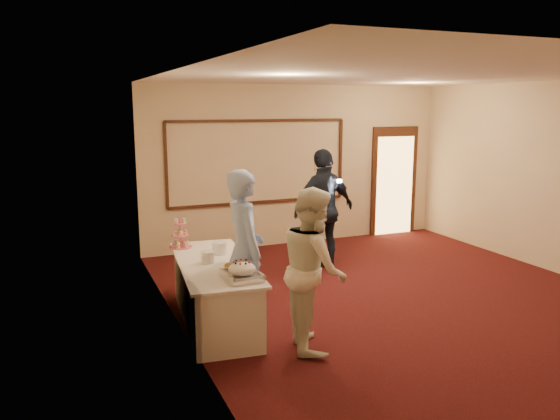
% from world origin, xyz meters
% --- Properties ---
extents(floor, '(7.00, 7.00, 0.00)m').
position_xyz_m(floor, '(0.00, 0.00, 0.00)').
color(floor, black).
rests_on(floor, ground).
extents(room_walls, '(6.04, 7.04, 3.02)m').
position_xyz_m(room_walls, '(0.00, 0.00, 2.03)').
color(room_walls, beige).
rests_on(room_walls, floor).
extents(wall_molding, '(3.45, 0.04, 1.55)m').
position_xyz_m(wall_molding, '(-0.80, 3.47, 1.60)').
color(wall_molding, black).
rests_on(wall_molding, room_walls).
extents(doorway, '(1.05, 0.07, 2.20)m').
position_xyz_m(doorway, '(2.15, 3.45, 1.08)').
color(doorway, black).
rests_on(doorway, floor).
extents(buffet_table, '(1.07, 2.25, 0.77)m').
position_xyz_m(buffet_table, '(-2.58, 0.23, 0.39)').
color(buffet_table, silver).
rests_on(buffet_table, floor).
extents(pavlova_tray, '(0.38, 0.53, 0.19)m').
position_xyz_m(pavlova_tray, '(-2.47, -0.50, 0.85)').
color(pavlova_tray, silver).
rests_on(pavlova_tray, buffet_table).
extents(cupcake_stand, '(0.30, 0.30, 0.44)m').
position_xyz_m(cupcake_stand, '(-2.80, 1.06, 0.93)').
color(cupcake_stand, '#DD547A').
rests_on(cupcake_stand, buffet_table).
extents(plate_stack_a, '(0.17, 0.17, 0.14)m').
position_xyz_m(plate_stack_a, '(-2.66, 0.23, 0.84)').
color(plate_stack_a, white).
rests_on(plate_stack_a, buffet_table).
extents(plate_stack_b, '(0.19, 0.19, 0.16)m').
position_xyz_m(plate_stack_b, '(-2.42, 0.54, 0.85)').
color(plate_stack_b, white).
rests_on(plate_stack_b, buffet_table).
extents(tart, '(0.25, 0.25, 0.05)m').
position_xyz_m(tart, '(-2.44, -0.13, 0.79)').
color(tart, white).
rests_on(tart, buffet_table).
extents(man, '(0.47, 0.71, 1.91)m').
position_xyz_m(man, '(-2.29, -0.08, 0.96)').
color(man, '#8FACE6').
rests_on(man, floor).
extents(woman, '(0.86, 1.00, 1.77)m').
position_xyz_m(woman, '(-1.75, -0.81, 0.89)').
color(woman, white).
rests_on(woman, floor).
extents(guest, '(1.21, 0.69, 1.95)m').
position_xyz_m(guest, '(-0.32, 1.76, 0.98)').
color(guest, black).
rests_on(guest, floor).
extents(camera_flash, '(0.08, 0.05, 0.05)m').
position_xyz_m(camera_flash, '(-0.13, 1.63, 1.45)').
color(camera_flash, white).
rests_on(camera_flash, guest).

